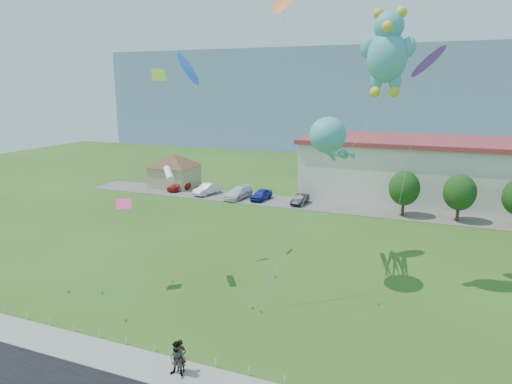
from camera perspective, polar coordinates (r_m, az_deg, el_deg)
ground at (r=29.27m, az=-9.34°, el=-18.20°), size 160.00×160.00×0.00m
sidewalk at (r=27.32m, az=-12.53°, el=-20.73°), size 80.00×2.50×0.10m
parking_strip at (r=59.68m, az=8.29°, el=-1.69°), size 70.00×6.00×0.06m
hill_ridge at (r=141.82m, az=16.92°, el=11.48°), size 160.00×50.00×25.00m
pavilion at (r=71.04m, az=-10.17°, el=3.08°), size 9.20×9.20×5.00m
rope_fence at (r=28.21m, az=-10.80°, el=-18.97°), size 26.05×0.05×0.50m
tree_near at (r=56.50m, az=18.04°, el=0.46°), size 3.60×3.60×5.47m
tree_mid at (r=56.45m, az=24.11°, el=-0.06°), size 3.60×3.60×5.47m
pedestrian_left at (r=26.29m, az=-9.41°, el=-19.58°), size 0.74×0.57×1.81m
pedestrian_right at (r=25.96m, az=-9.79°, el=-19.88°), size 1.01×0.82×1.95m
parked_car_red at (r=68.27m, az=-9.62°, el=0.74°), size 2.44×4.21×1.35m
parked_car_silver at (r=65.28m, az=-6.13°, el=0.38°), size 2.62×4.98×1.56m
parked_car_white at (r=62.68m, az=-2.23°, el=-0.10°), size 2.89×5.54×1.53m
parked_car_blue at (r=61.78m, az=0.67°, el=-0.33°), size 2.13×4.37×1.44m
parked_car_black at (r=59.83m, az=5.53°, el=-0.91°), size 1.55×3.96×1.28m
octopus_kite at (r=35.53m, az=9.39°, el=6.07°), size 4.04×13.24×12.94m
teddy_bear_kite at (r=34.82m, az=16.12°, el=16.65°), size 9.12×8.94×20.44m
small_kite_orange at (r=40.93m, az=3.45°, el=21.95°), size 2.56×6.75×22.76m
small_kite_yellow at (r=38.84m, az=-12.95°, el=10.81°), size 1.29×8.92×16.46m
small_kite_purple at (r=36.96m, az=20.57°, el=14.41°), size 2.70×7.09×17.57m
small_kite_pink at (r=35.51m, az=-16.78°, el=-2.42°), size 4.17×3.41×6.98m
small_kite_blue at (r=41.13m, az=-8.48°, el=14.44°), size 3.04×7.92×17.26m
small_kite_white at (r=35.24m, az=-10.89°, el=2.12°), size 0.98×8.13×9.06m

